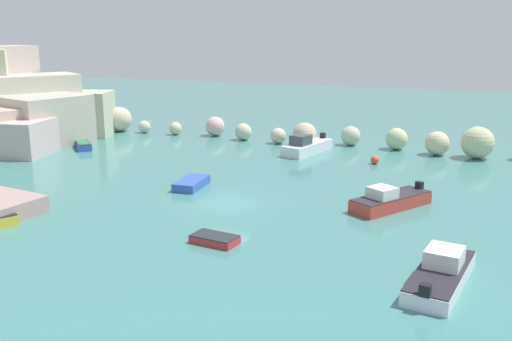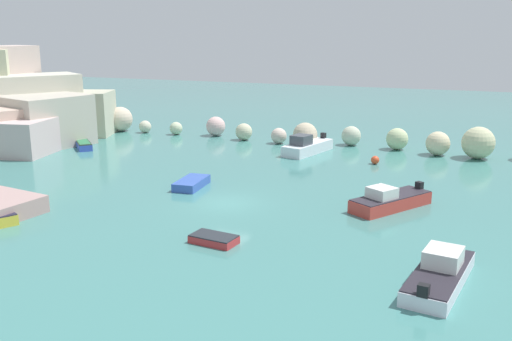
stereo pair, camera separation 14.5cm
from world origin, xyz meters
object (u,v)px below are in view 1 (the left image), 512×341
moored_boat_3 (192,183)px  moored_boat_6 (390,200)px  moored_boat_0 (83,145)px  channel_buoy (375,160)px  moored_boat_5 (306,146)px  moored_boat_2 (215,239)px  moored_boat_1 (441,273)px

moored_boat_3 → moored_boat_6: 13.79m
moored_boat_0 → channel_buoy: bearing=52.1°
channel_buoy → moored_boat_0: 26.97m
moored_boat_0 → moored_boat_5: moored_boat_5 is taller
moored_boat_2 → moored_boat_6: bearing=58.0°
channel_buoy → moored_boat_5: (-6.51, 2.02, 0.27)m
moored_boat_2 → moored_boat_6: 12.08m
moored_boat_0 → moored_boat_6: (29.76, -8.25, 0.19)m
channel_buoy → moored_boat_1: bearing=-72.9°
moored_boat_3 → moored_boat_6: (13.79, 0.19, 0.24)m
moored_boat_0 → moored_boat_2: (22.20, -17.66, -0.12)m
moored_boat_5 → moored_boat_6: moored_boat_5 is taller
moored_boat_1 → moored_boat_3: moored_boat_1 is taller
moored_boat_0 → moored_boat_2: 28.37m
moored_boat_0 → moored_boat_3: 18.07m
channel_buoy → moored_boat_1: size_ratio=0.11×
channel_buoy → moored_boat_5: 6.82m
channel_buoy → moored_boat_3: (-10.75, -12.01, -0.05)m
channel_buoy → moored_boat_0: (-26.73, -3.57, -0.01)m
moored_boat_6 → moored_boat_1: bearing=52.2°
moored_boat_3 → moored_boat_5: moored_boat_5 is taller
channel_buoy → moored_boat_1: 23.04m
moored_boat_1 → moored_boat_3: size_ratio=1.78×
moored_boat_2 → moored_boat_5: (-1.98, 23.25, 0.40)m
channel_buoy → moored_boat_6: size_ratio=0.12×
moored_boat_1 → moored_boat_5: 27.47m
moored_boat_0 → moored_boat_2: moored_boat_0 is taller
channel_buoy → moored_boat_0: size_ratio=0.20×
moored_boat_3 → moored_boat_2: bearing=28.9°
moored_boat_1 → moored_boat_5: size_ratio=1.00×
moored_boat_6 → moored_boat_2: bearing=-6.8°
moored_boat_0 → moored_boat_3: moored_boat_0 is taller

